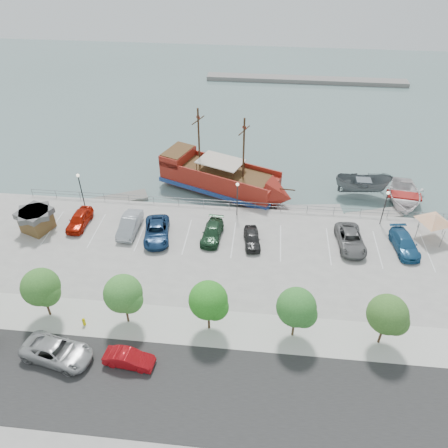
# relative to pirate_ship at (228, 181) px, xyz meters

# --- Properties ---
(ground) EXTENTS (160.00, 160.00, 0.00)m
(ground) POSITION_rel_pirate_ship_xyz_m (1.57, -12.36, -1.84)
(ground) COLOR slate
(street) EXTENTS (100.00, 8.00, 0.04)m
(street) POSITION_rel_pirate_ship_xyz_m (1.57, -28.36, -0.83)
(street) COLOR #252525
(street) RESTS_ON land_slab
(sidewalk) EXTENTS (100.00, 4.00, 0.05)m
(sidewalk) POSITION_rel_pirate_ship_xyz_m (1.57, -22.36, -0.83)
(sidewalk) COLOR beige
(sidewalk) RESTS_ON land_slab
(seawall_railing) EXTENTS (50.00, 0.06, 1.00)m
(seawall_railing) POSITION_rel_pirate_ship_xyz_m (1.57, -4.56, -0.32)
(seawall_railing) COLOR slate
(seawall_railing) RESTS_ON land_slab
(far_shore) EXTENTS (40.00, 3.00, 0.80)m
(far_shore) POSITION_rel_pirate_ship_xyz_m (11.57, 42.64, -1.44)
(far_shore) COLOR gray
(far_shore) RESTS_ON ground
(pirate_ship) EXTENTS (17.67, 10.68, 11.01)m
(pirate_ship) POSITION_rel_pirate_ship_xyz_m (0.00, 0.00, 0.00)
(pirate_ship) COLOR maroon
(pirate_ship) RESTS_ON ground
(patrol_boat) EXTENTS (6.84, 2.57, 2.65)m
(patrol_boat) POSITION_rel_pirate_ship_xyz_m (16.65, 1.40, -0.52)
(patrol_boat) COLOR #595F62
(patrol_boat) RESTS_ON ground
(speedboat) EXTENTS (6.50, 8.44, 1.62)m
(speedboat) POSITION_rel_pirate_ship_xyz_m (21.48, 0.17, -1.03)
(speedboat) COLOR silver
(speedboat) RESTS_ON ground
(dock_west) EXTENTS (7.67, 5.09, 0.43)m
(dock_west) POSITION_rel_pirate_ship_xyz_m (-13.53, -3.16, -1.63)
(dock_west) COLOR slate
(dock_west) RESTS_ON ground
(dock_mid) EXTENTS (7.93, 3.18, 0.44)m
(dock_mid) POSITION_rel_pirate_ship_xyz_m (10.01, -3.16, -1.62)
(dock_mid) COLOR gray
(dock_mid) RESTS_ON ground
(dock_east) EXTENTS (6.84, 3.80, 0.38)m
(dock_east) POSITION_rel_pirate_ship_xyz_m (17.51, -3.16, -1.66)
(dock_east) COLOR gray
(dock_east) RESTS_ON ground
(shed) EXTENTS (3.90, 3.90, 2.48)m
(shed) POSITION_rel_pirate_ship_xyz_m (-19.77, -10.83, 0.48)
(shed) COLOR brown
(shed) RESTS_ON land_slab
(canopy_tent) EXTENTS (5.24, 5.24, 3.38)m
(canopy_tent) POSITION_rel_pirate_ship_xyz_m (22.30, -7.69, 2.09)
(canopy_tent) COLOR slate
(canopy_tent) RESTS_ON land_slab
(street_van) EXTENTS (6.10, 3.74, 1.58)m
(street_van) POSITION_rel_pirate_ship_xyz_m (-10.87, -26.57, -0.05)
(street_van) COLOR #A1A2A3
(street_van) RESTS_ON street
(street_sedan) EXTENTS (4.08, 1.77, 1.31)m
(street_sedan) POSITION_rel_pirate_ship_xyz_m (-5.13, -26.53, -0.19)
(street_sedan) COLOR #A50C12
(street_sedan) RESTS_ON street
(fire_hydrant) EXTENTS (0.28, 0.28, 0.80)m
(fire_hydrant) POSITION_rel_pirate_ship_xyz_m (-10.03, -23.16, -0.41)
(fire_hydrant) COLOR #CEC001
(fire_hydrant) RESTS_ON sidewalk
(lamp_post_left) EXTENTS (0.36, 0.36, 4.28)m
(lamp_post_left) POSITION_rel_pirate_ship_xyz_m (-16.43, -5.86, 2.10)
(lamp_post_left) COLOR black
(lamp_post_left) RESTS_ON land_slab
(lamp_post_mid) EXTENTS (0.36, 0.36, 4.28)m
(lamp_post_mid) POSITION_rel_pirate_ship_xyz_m (1.57, -5.86, 2.10)
(lamp_post_mid) COLOR black
(lamp_post_mid) RESTS_ON land_slab
(lamp_post_right) EXTENTS (0.36, 0.36, 4.28)m
(lamp_post_right) POSITION_rel_pirate_ship_xyz_m (17.57, -5.86, 2.10)
(lamp_post_right) COLOR black
(lamp_post_right) RESTS_ON land_slab
(tree_b) EXTENTS (3.30, 3.20, 5.00)m
(tree_b) POSITION_rel_pirate_ship_xyz_m (-13.29, -22.44, 2.45)
(tree_b) COLOR #473321
(tree_b) RESTS_ON sidewalk
(tree_c) EXTENTS (3.30, 3.20, 5.00)m
(tree_c) POSITION_rel_pirate_ship_xyz_m (-6.29, -22.44, 2.45)
(tree_c) COLOR #473321
(tree_c) RESTS_ON sidewalk
(tree_d) EXTENTS (3.30, 3.20, 5.00)m
(tree_d) POSITION_rel_pirate_ship_xyz_m (0.71, -22.44, 2.45)
(tree_d) COLOR #473321
(tree_d) RESTS_ON sidewalk
(tree_e) EXTENTS (3.30, 3.20, 5.00)m
(tree_e) POSITION_rel_pirate_ship_xyz_m (7.71, -22.44, 2.45)
(tree_e) COLOR #473321
(tree_e) RESTS_ON sidewalk
(tree_f) EXTENTS (3.30, 3.20, 5.00)m
(tree_f) POSITION_rel_pirate_ship_xyz_m (14.71, -22.44, 2.45)
(tree_f) COLOR #473321
(tree_f) RESTS_ON sidewalk
(parked_car_a) EXTENTS (1.98, 4.57, 1.54)m
(parked_car_a) POSITION_rel_pirate_ship_xyz_m (-15.52, -9.59, -0.08)
(parked_car_a) COLOR #AA1706
(parked_car_a) RESTS_ON land_slab
(parked_car_b) EXTENTS (1.82, 5.02, 1.64)m
(parked_car_b) POSITION_rel_pirate_ship_xyz_m (-9.73, -9.99, -0.02)
(parked_car_b) COLOR #9EA4AC
(parked_car_b) RESTS_ON land_slab
(parked_car_c) EXTENTS (3.53, 5.93, 1.54)m
(parked_car_c) POSITION_rel_pirate_ship_xyz_m (-6.57, -10.81, -0.07)
(parked_car_c) COLOR navy
(parked_car_c) RESTS_ON land_slab
(parked_car_d) EXTENTS (2.30, 4.89, 1.38)m
(parked_car_d) POSITION_rel_pirate_ship_xyz_m (-0.70, -10.23, -0.15)
(parked_car_d) COLOR #1A3B23
(parked_car_d) RESTS_ON land_slab
(parked_car_e) EXTENTS (2.16, 4.20, 1.37)m
(parked_car_e) POSITION_rel_pirate_ship_xyz_m (3.54, -10.79, -0.16)
(parked_car_e) COLOR #252525
(parked_car_e) RESTS_ON land_slab
(parked_car_g) EXTENTS (2.97, 5.71, 1.54)m
(parked_car_g) POSITION_rel_pirate_ship_xyz_m (13.72, -10.05, -0.08)
(parked_car_g) COLOR #606060
(parked_car_g) RESTS_ON land_slab
(parked_car_h) EXTENTS (2.72, 5.30, 1.47)m
(parked_car_h) POSITION_rel_pirate_ship_xyz_m (19.18, -10.05, -0.11)
(parked_car_h) COLOR #1E5481
(parked_car_h) RESTS_ON land_slab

